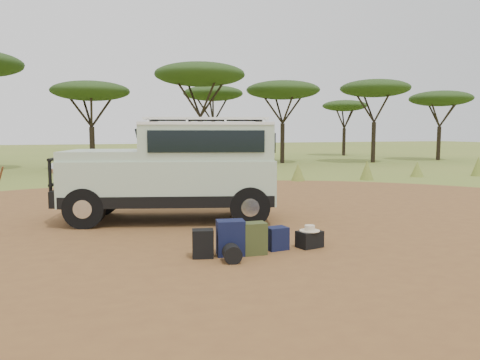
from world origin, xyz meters
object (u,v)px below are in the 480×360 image
object	(u,v)px
backpack_black	(203,244)
backpack_olive	(254,239)
safari_vehicle	(178,171)
duffel_navy	(277,239)
backpack_navy	(231,238)
hard_case	(310,239)

from	to	relation	value
backpack_black	backpack_olive	size ratio (longest dim) A/B	0.86
safari_vehicle	duffel_navy	xyz separation A→B (m)	(1.07, -3.36, -0.96)
backpack_black	backpack_navy	xyz separation A→B (m)	(0.48, -0.01, 0.06)
safari_vehicle	duffel_navy	world-z (taller)	safari_vehicle
backpack_navy	hard_case	xyz separation A→B (m)	(1.52, 0.03, -0.15)
backpack_black	backpack_navy	bearing A→B (deg)	12.56
backpack_olive	hard_case	bearing A→B (deg)	7.88
backpack_black	hard_case	xyz separation A→B (m)	(2.00, 0.02, -0.09)
hard_case	safari_vehicle	bearing A→B (deg)	103.74
duffel_navy	backpack_olive	bearing A→B (deg)	-169.77
safari_vehicle	backpack_olive	xyz separation A→B (m)	(0.58, -3.51, -0.88)
backpack_navy	backpack_olive	bearing A→B (deg)	-0.33
hard_case	backpack_black	bearing A→B (deg)	167.98
hard_case	backpack_olive	bearing A→B (deg)	172.42
backpack_black	duffel_navy	distance (m)	1.38
hard_case	backpack_navy	bearing A→B (deg)	168.41
backpack_olive	backpack_navy	bearing A→B (deg)	172.82
backpack_navy	hard_case	size ratio (longest dim) A/B	1.40
backpack_black	hard_case	world-z (taller)	backpack_black
safari_vehicle	hard_case	world-z (taller)	safari_vehicle
backpack_navy	hard_case	bearing A→B (deg)	10.72
safari_vehicle	hard_case	size ratio (longest dim) A/B	12.14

